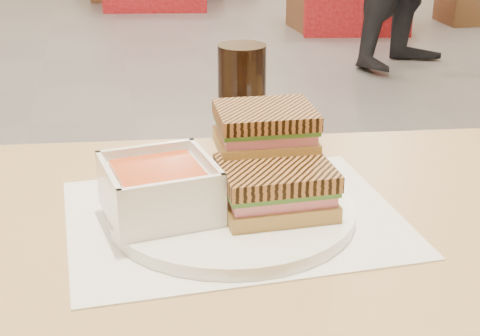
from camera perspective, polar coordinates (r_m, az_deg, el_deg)
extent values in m
cube|color=#A17C51|center=(0.82, -10.01, -7.45)|extent=(1.26, 0.81, 0.03)
cube|color=white|center=(0.87, -0.48, -3.95)|extent=(0.41, 0.33, 0.00)
cylinder|color=white|center=(0.87, -0.67, -3.48)|extent=(0.30, 0.30, 0.02)
cube|color=white|center=(0.84, -6.36, -2.05)|extent=(0.14, 0.14, 0.05)
cube|color=orange|center=(0.83, -6.45, -0.26)|extent=(0.11, 0.11, 0.01)
cube|color=white|center=(0.84, -2.65, 0.55)|extent=(0.03, 0.12, 0.01)
cube|color=white|center=(0.82, -10.39, -0.57)|extent=(0.03, 0.12, 0.01)
cube|color=white|center=(0.88, -7.44, 1.37)|extent=(0.12, 0.03, 0.01)
cube|color=white|center=(0.78, -5.35, -1.55)|extent=(0.12, 0.03, 0.01)
cube|color=#A88248|center=(0.85, 2.81, -2.73)|extent=(0.13, 0.11, 0.02)
cube|color=#D47684|center=(0.85, 2.83, -1.75)|extent=(0.12, 0.10, 0.01)
cube|color=#386B23|center=(0.84, 2.84, -1.15)|extent=(0.13, 0.11, 0.01)
cube|color=brown|center=(0.84, 2.86, -0.35)|extent=(0.13, 0.11, 0.02)
cube|color=#A88248|center=(0.90, 1.99, 2.07)|extent=(0.12, 0.10, 0.02)
cube|color=#D47684|center=(0.89, 2.00, 2.96)|extent=(0.11, 0.09, 0.01)
cube|color=#386B23|center=(0.89, 2.01, 3.50)|extent=(0.12, 0.10, 0.01)
cube|color=brown|center=(0.89, 2.02, 4.23)|extent=(0.12, 0.10, 0.02)
cylinder|color=black|center=(1.08, 0.15, 5.75)|extent=(0.07, 0.07, 0.15)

